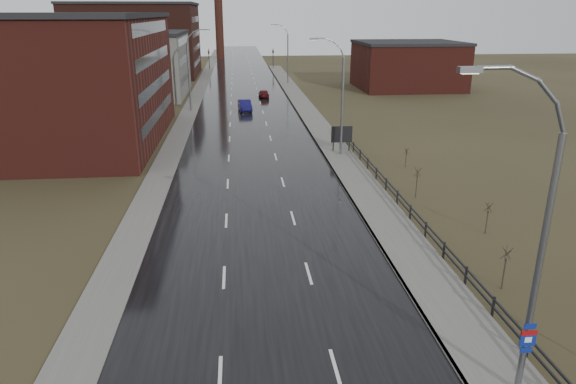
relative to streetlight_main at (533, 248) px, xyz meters
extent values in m
cube|color=black|center=(-8.47, 58.00, -6.03)|extent=(14.00, 300.00, 0.06)
cube|color=#595651|center=(0.13, 33.00, -5.97)|extent=(3.20, 180.00, 0.18)
cube|color=slate|center=(-1.39, 33.00, -5.97)|extent=(0.16, 180.00, 0.18)
cube|color=#595651|center=(-16.67, 58.00, -6.00)|extent=(2.40, 260.00, 0.12)
cube|color=#471914|center=(-29.47, 43.00, 0.44)|extent=(22.00, 28.00, 13.00)
cube|color=black|center=(-29.47, 43.00, 7.19)|extent=(22.44, 28.56, 0.50)
cube|color=black|center=(-18.49, 43.00, -3.06)|extent=(0.06, 22.40, 1.20)
cube|color=black|center=(-18.49, 43.00, -0.06)|extent=(0.06, 22.40, 1.20)
cube|color=black|center=(-18.49, 43.00, 2.94)|extent=(0.06, 22.40, 1.20)
cube|color=black|center=(-18.49, 43.00, 5.94)|extent=(0.06, 22.40, 1.20)
cube|color=slate|center=(-26.47, 76.00, -1.06)|extent=(16.00, 20.00, 10.00)
cube|color=black|center=(-26.47, 76.00, 4.19)|extent=(16.32, 20.40, 0.50)
cube|color=black|center=(-18.49, 76.00, -3.06)|extent=(0.06, 16.00, 1.20)
cube|color=black|center=(-18.49, 76.00, -0.06)|extent=(0.06, 16.00, 1.20)
cube|color=black|center=(-18.49, 76.00, 2.94)|extent=(0.06, 16.00, 1.20)
cube|color=#331611|center=(-31.47, 106.00, 1.44)|extent=(26.00, 24.00, 15.00)
cube|color=black|center=(-31.47, 106.00, 9.19)|extent=(26.52, 24.48, 0.50)
cube|color=black|center=(-18.49, 106.00, -3.06)|extent=(0.06, 19.20, 1.20)
cube|color=black|center=(-18.49, 106.00, -0.06)|extent=(0.06, 19.20, 1.20)
cube|color=black|center=(-18.49, 106.00, 2.94)|extent=(0.06, 19.20, 1.20)
cube|color=black|center=(-18.49, 106.00, 5.94)|extent=(0.06, 19.20, 1.20)
cube|color=#471914|center=(21.83, 80.00, -2.06)|extent=(18.00, 16.00, 8.00)
cube|color=black|center=(21.83, 80.00, 2.19)|extent=(18.36, 16.32, 0.50)
cylinder|color=#331611|center=(-14.47, 148.00, 8.94)|extent=(2.40, 2.40, 30.00)
cylinder|color=slate|center=(0.33, 0.00, -1.06)|extent=(0.24, 0.24, 10.00)
cylinder|color=slate|center=(0.14, 0.00, 4.40)|extent=(0.57, 0.14, 1.12)
cylinder|color=slate|center=(-0.41, 0.00, 5.22)|extent=(0.91, 0.14, 0.91)
cylinder|color=slate|center=(-1.22, 0.00, 5.76)|extent=(1.12, 0.14, 0.57)
cylinder|color=slate|center=(-2.19, 0.00, 5.95)|extent=(1.15, 0.14, 0.14)
cube|color=slate|center=(-2.94, 0.00, 5.90)|extent=(0.70, 0.28, 0.18)
cube|color=silver|center=(-2.94, 0.00, 5.80)|extent=(0.50, 0.20, 0.04)
cube|color=navy|center=(0.33, -0.12, -3.01)|extent=(0.45, 0.04, 0.22)
cube|color=navy|center=(0.33, -0.12, -3.51)|extent=(0.60, 0.04, 0.65)
cube|color=maroon|center=(0.33, -0.13, -3.28)|extent=(0.60, 0.04, 0.20)
cube|color=navy|center=(0.33, -0.12, -4.01)|extent=(0.45, 0.04, 0.22)
cube|color=silver|center=(0.33, -0.14, -3.56)|extent=(0.26, 0.02, 0.22)
cylinder|color=slate|center=(0.33, 34.00, -1.31)|extent=(0.24, 0.24, 9.50)
cylinder|color=slate|center=(0.16, 34.00, 3.84)|extent=(0.51, 0.14, 0.98)
cylinder|color=slate|center=(-0.32, 34.00, 4.56)|extent=(0.81, 0.14, 0.81)
cylinder|color=slate|center=(-1.03, 34.00, 5.04)|extent=(0.98, 0.14, 0.51)
cylinder|color=slate|center=(-1.87, 34.00, 5.20)|extent=(1.01, 0.14, 0.14)
cube|color=slate|center=(-2.56, 34.00, 5.15)|extent=(0.70, 0.28, 0.18)
cube|color=silver|center=(-2.56, 34.00, 5.05)|extent=(0.50, 0.20, 0.04)
cylinder|color=slate|center=(-16.47, 60.00, -1.31)|extent=(0.24, 0.24, 9.50)
cylinder|color=slate|center=(-16.30, 60.00, 3.84)|extent=(0.51, 0.14, 0.98)
cylinder|color=slate|center=(-15.83, 60.00, 4.56)|extent=(0.81, 0.14, 0.81)
cylinder|color=slate|center=(-15.11, 60.00, 5.04)|extent=(0.98, 0.14, 0.51)
cylinder|color=slate|center=(-14.27, 60.00, 5.20)|extent=(1.01, 0.14, 0.14)
cube|color=slate|center=(-13.59, 60.00, 5.15)|extent=(0.70, 0.28, 0.18)
cube|color=silver|center=(-13.59, 60.00, 5.05)|extent=(0.50, 0.20, 0.04)
cylinder|color=slate|center=(0.33, 88.00, -1.31)|extent=(0.24, 0.24, 9.50)
cylinder|color=slate|center=(0.16, 88.00, 3.84)|extent=(0.51, 0.14, 0.98)
cylinder|color=slate|center=(-0.32, 88.00, 4.56)|extent=(0.81, 0.14, 0.81)
cylinder|color=slate|center=(-1.03, 88.00, 5.04)|extent=(0.98, 0.14, 0.51)
cylinder|color=slate|center=(-1.87, 88.00, 5.20)|extent=(1.01, 0.14, 0.14)
cube|color=slate|center=(-2.56, 88.00, 5.15)|extent=(0.70, 0.28, 0.18)
cube|color=silver|center=(-2.56, 88.00, 5.05)|extent=(0.50, 0.20, 0.04)
cube|color=black|center=(1.83, 2.00, -5.51)|extent=(0.10, 0.10, 1.10)
cube|color=black|center=(1.83, 5.00, -5.51)|extent=(0.10, 0.10, 1.10)
cube|color=black|center=(1.83, 8.00, -5.51)|extent=(0.10, 0.10, 1.10)
cube|color=black|center=(1.83, 11.00, -5.51)|extent=(0.10, 0.10, 1.10)
cube|color=black|center=(1.83, 14.00, -5.51)|extent=(0.10, 0.10, 1.10)
cube|color=black|center=(1.83, 17.00, -5.51)|extent=(0.10, 0.10, 1.10)
cube|color=black|center=(1.83, 20.00, -5.51)|extent=(0.10, 0.10, 1.10)
cube|color=black|center=(1.83, 23.00, -5.51)|extent=(0.10, 0.10, 1.10)
cube|color=black|center=(1.83, 26.00, -5.51)|extent=(0.10, 0.10, 1.10)
cube|color=black|center=(1.83, 29.00, -5.51)|extent=(0.10, 0.10, 1.10)
cube|color=black|center=(1.83, 32.00, -5.51)|extent=(0.10, 0.10, 1.10)
cube|color=black|center=(1.83, 35.00, -5.51)|extent=(0.10, 0.10, 1.10)
cube|color=black|center=(1.83, 38.00, -5.51)|extent=(0.10, 0.10, 1.10)
cube|color=black|center=(1.83, 41.00, -5.51)|extent=(0.10, 0.10, 1.10)
cube|color=black|center=(1.83, 16.50, -5.11)|extent=(0.08, 53.00, 0.10)
cube|color=black|center=(1.83, 16.50, -5.51)|extent=(0.08, 53.00, 0.10)
cylinder|color=#382D23|center=(3.57, 7.46, -5.18)|extent=(0.08, 0.08, 1.75)
cylinder|color=#382D23|center=(3.62, 7.46, -4.04)|extent=(0.04, 0.59, 0.69)
cylinder|color=#382D23|center=(3.59, 7.51, -4.04)|extent=(0.56, 0.22, 0.70)
cylinder|color=#382D23|center=(3.53, 7.49, -4.04)|extent=(0.34, 0.50, 0.71)
cylinder|color=#382D23|center=(3.53, 7.43, -4.04)|extent=(0.34, 0.50, 0.71)
cylinder|color=#382D23|center=(3.59, 7.41, -4.04)|extent=(0.56, 0.22, 0.70)
cylinder|color=#382D23|center=(5.96, 14.29, -5.27)|extent=(0.08, 0.08, 1.58)
cylinder|color=#382D23|center=(6.01, 14.29, -4.24)|extent=(0.04, 0.54, 0.63)
cylinder|color=#382D23|center=(5.98, 14.34, -4.24)|extent=(0.51, 0.20, 0.64)
cylinder|color=#382D23|center=(5.92, 14.32, -4.24)|extent=(0.31, 0.45, 0.64)
cylinder|color=#382D23|center=(5.92, 14.26, -4.24)|extent=(0.31, 0.45, 0.64)
cylinder|color=#382D23|center=(5.98, 14.24, -4.24)|extent=(0.51, 0.20, 0.64)
cylinder|color=#382D23|center=(3.73, 21.37, -5.17)|extent=(0.08, 0.08, 1.78)
cylinder|color=#382D23|center=(3.78, 21.37, -4.01)|extent=(0.04, 0.60, 0.71)
cylinder|color=#382D23|center=(3.75, 21.42, -4.01)|extent=(0.57, 0.23, 0.71)
cylinder|color=#382D23|center=(3.69, 21.40, -4.01)|extent=(0.34, 0.51, 0.72)
cylinder|color=#382D23|center=(3.69, 21.34, -4.01)|extent=(0.34, 0.51, 0.72)
cylinder|color=#382D23|center=(3.75, 21.32, -4.01)|extent=(0.57, 0.23, 0.71)
cylinder|color=#382D23|center=(5.52, 29.45, -5.39)|extent=(0.08, 0.08, 1.33)
cylinder|color=#382D23|center=(5.57, 29.45, -4.53)|extent=(0.04, 0.46, 0.53)
cylinder|color=#382D23|center=(5.53, 29.50, -4.53)|extent=(0.44, 0.18, 0.54)
cylinder|color=#382D23|center=(5.48, 29.48, -4.53)|extent=(0.27, 0.39, 0.55)
cylinder|color=#382D23|center=(5.48, 29.42, -4.53)|extent=(0.27, 0.39, 0.55)
cylinder|color=#382D23|center=(5.53, 29.41, -4.53)|extent=(0.44, 0.18, 0.54)
cube|color=black|center=(-0.19, 35.33, -5.16)|extent=(0.10, 0.10, 1.80)
cube|color=black|center=(1.45, 35.33, -5.16)|extent=(0.10, 0.10, 1.80)
cube|color=silver|center=(0.63, 35.28, -4.17)|extent=(2.05, 0.08, 1.57)
cube|color=black|center=(0.63, 35.23, -4.17)|extent=(2.15, 0.04, 1.67)
cylinder|color=black|center=(-16.47, 118.00, -3.46)|extent=(0.16, 0.16, 5.20)
imported|color=black|center=(-16.47, 118.00, -1.31)|extent=(0.58, 2.73, 1.10)
sphere|color=#FF190C|center=(-16.47, 117.85, -1.01)|extent=(0.18, 0.18, 0.18)
cylinder|color=black|center=(-0.47, 118.00, -3.46)|extent=(0.16, 0.16, 5.20)
imported|color=black|center=(-0.47, 118.00, -1.31)|extent=(0.58, 2.73, 1.10)
sphere|color=#FF190C|center=(-0.47, 117.85, -1.01)|extent=(0.18, 0.18, 0.18)
imported|color=#110E47|center=(-8.71, 59.17, -5.27)|extent=(2.09, 4.94, 1.59)
imported|color=#4B0C11|center=(-5.35, 71.31, -5.39)|extent=(1.71, 3.97, 1.33)
camera|label=1|loc=(-9.74, -14.73, 7.50)|focal=32.00mm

